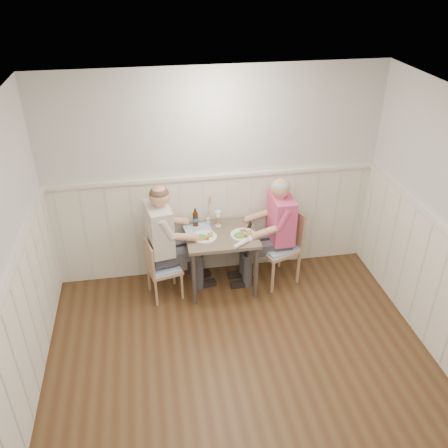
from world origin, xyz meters
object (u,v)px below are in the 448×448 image
object	(u,v)px
chair_right	(282,243)
grass_vase	(208,211)
man_in_pink	(276,238)
beer_bottle	(195,218)
diner_cream	(164,248)
chair_left	(160,266)
dining_table	(221,242)

from	to	relation	value
chair_right	grass_vase	xyz separation A→B (m)	(-0.88, 0.22, 0.41)
chair_right	man_in_pink	world-z (taller)	man_in_pink
beer_bottle	grass_vase	world-z (taller)	grass_vase
chair_right	grass_vase	bearing A→B (deg)	166.21
chair_right	diner_cream	distance (m)	1.43
chair_left	beer_bottle	size ratio (longest dim) A/B	3.29
grass_vase	diner_cream	bearing A→B (deg)	-158.50
beer_bottle	dining_table	bearing A→B (deg)	-40.26
grass_vase	chair_right	bearing A→B (deg)	-13.79
chair_right	beer_bottle	size ratio (longest dim) A/B	4.04
man_in_pink	grass_vase	bearing A→B (deg)	166.14
diner_cream	chair_left	bearing A→B (deg)	-122.75
chair_left	grass_vase	world-z (taller)	grass_vase
diner_cream	beer_bottle	world-z (taller)	diner_cream
dining_table	diner_cream	world-z (taller)	diner_cream
chair_left	diner_cream	world-z (taller)	diner_cream
dining_table	beer_bottle	xyz separation A→B (m)	(-0.27, 0.23, 0.21)
chair_right	chair_left	xyz separation A→B (m)	(-1.50, -0.11, -0.10)
diner_cream	beer_bottle	bearing A→B (deg)	27.40
chair_right	grass_vase	world-z (taller)	grass_vase
diner_cream	grass_vase	distance (m)	0.68
chair_left	beer_bottle	xyz separation A→B (m)	(0.47, 0.31, 0.43)
man_in_pink	beer_bottle	xyz separation A→B (m)	(-0.97, 0.19, 0.27)
chair_left	man_in_pink	xyz separation A→B (m)	(1.43, 0.12, 0.17)
chair_right	grass_vase	size ratio (longest dim) A/B	2.33
diner_cream	chair_right	bearing A→B (deg)	0.06
dining_table	man_in_pink	distance (m)	0.69
diner_cream	beer_bottle	distance (m)	0.52
man_in_pink	dining_table	bearing A→B (deg)	-176.48
dining_table	man_in_pink	size ratio (longest dim) A/B	0.59
man_in_pink	grass_vase	distance (m)	0.90
man_in_pink	beer_bottle	distance (m)	1.02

